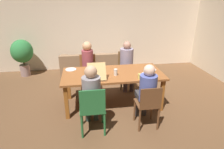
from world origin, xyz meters
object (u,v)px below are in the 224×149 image
at_px(drinking_glass_0, 139,76).
at_px(person_2, 91,93).
at_px(plate_1, 71,69).
at_px(chair_2, 92,108).
at_px(person_3, 88,63).
at_px(dining_table, 113,76).
at_px(chair_3, 88,70).
at_px(couch, 95,66).
at_px(person_0, 147,90).
at_px(pizza_box_0, 96,74).
at_px(person_1, 127,62).
at_px(chair_0, 148,104).
at_px(chair_1, 126,68).
at_px(potted_plant, 22,53).
at_px(plate_0, 151,70).
at_px(plate_2, 147,74).
at_px(drinking_glass_1, 116,72).

bearing_deg(drinking_glass_0, person_2, -157.30).
bearing_deg(plate_1, chair_2, -72.94).
relative_size(chair_2, person_3, 0.71).
xyz_separation_m(dining_table, person_2, (-0.50, -0.81, 0.05)).
bearing_deg(chair_3, couch, 75.66).
relative_size(person_0, pizza_box_0, 2.21).
relative_size(person_1, person_2, 0.99).
xyz_separation_m(chair_0, chair_1, (0.00, 1.90, 0.01)).
xyz_separation_m(person_0, drinking_glass_0, (-0.02, 0.40, 0.10)).
relative_size(person_0, person_2, 0.97).
bearing_deg(chair_2, chair_1, 62.22).
bearing_deg(couch, person_3, -102.51).
height_order(dining_table, person_2, person_2).
bearing_deg(chair_2, person_0, 8.97).
distance_m(chair_3, drinking_glass_0, 1.69).
height_order(chair_3, couch, chair_3).
height_order(person_0, person_3, person_3).
distance_m(dining_table, chair_1, 1.09).
bearing_deg(potted_plant, plate_1, -49.97).
xyz_separation_m(person_0, person_1, (0.00, 1.62, 0.02)).
bearing_deg(plate_0, pizza_box_0, -172.99).
bearing_deg(drinking_glass_0, couch, 107.56).
bearing_deg(chair_2, pizza_box_0, 80.91).
relative_size(chair_1, plate_2, 3.76).
xyz_separation_m(dining_table, person_3, (-0.50, 0.79, 0.06)).
xyz_separation_m(person_3, plate_1, (-0.40, -0.44, 0.02)).
bearing_deg(plate_2, potted_plant, 143.06).
bearing_deg(drinking_glass_1, couch, 98.07).
bearing_deg(dining_table, drinking_glass_1, -75.16).
height_order(person_1, drinking_glass_0, person_1).
relative_size(pizza_box_0, plate_1, 2.29).
bearing_deg(plate_1, chair_1, 23.41).
distance_m(chair_1, chair_2, 2.16).
relative_size(person_1, plate_1, 5.18).
height_order(pizza_box_0, plate_1, pizza_box_0).
xyz_separation_m(person_1, plate_1, (-1.41, -0.47, 0.04)).
bearing_deg(couch, plate_1, -112.46).
bearing_deg(pizza_box_0, person_2, -100.96).
distance_m(chair_0, pizza_box_0, 1.25).
bearing_deg(person_0, pizza_box_0, 141.42).
height_order(dining_table, person_3, person_3).
height_order(chair_0, plate_2, chair_0).
height_order(chair_3, plate_2, chair_3).
bearing_deg(drinking_glass_1, person_0, -54.65).
height_order(chair_2, plate_1, chair_2).
distance_m(person_2, person_3, 1.60).
xyz_separation_m(person_0, chair_2, (-1.01, -0.16, -0.20)).
bearing_deg(person_3, person_0, -57.60).
bearing_deg(plate_0, person_1, 116.84).
bearing_deg(couch, person_2, -95.25).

